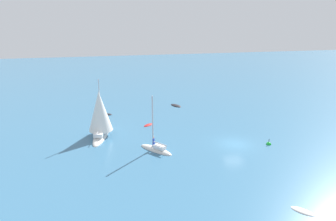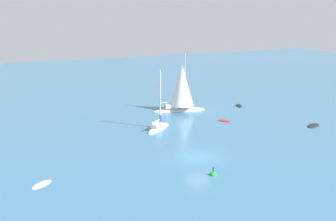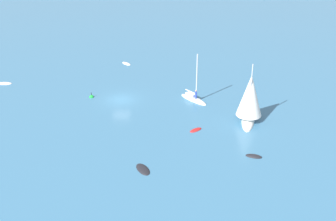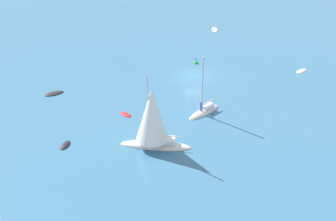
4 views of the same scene
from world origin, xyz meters
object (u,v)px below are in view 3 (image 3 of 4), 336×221
Objects in this scene: dinghy at (126,64)px; channel_buoy at (92,97)px; ketch at (194,99)px; tender_1 at (254,156)px; yacht at (250,100)px; skiff at (196,130)px; tender at (143,170)px; rib at (4,84)px.

dinghy is 2.00× the size of channel_buoy.
dinghy is 18.75m from ketch.
dinghy is 35.06m from tender_1.
yacht is at bearing 6.25° from ketch.
skiff is 0.22× the size of yacht.
dinghy is 0.26× the size of yacht.
ketch is at bearing 49.60° from skiff.
tender is at bearing -61.04° from ketch.
ketch is 6.88× the size of channel_buoy.
channel_buoy reaches higher than dinghy.
tender_1 is (-0.69, -9.09, -2.98)m from yacht.
channel_buoy is at bearing 158.94° from tender_1.
yacht reaches higher than tender_1.
channel_buoy is (-8.79, 18.94, 0.01)m from tender.
ketch is at bearing 128.36° from tender_1.
skiff is at bearing -56.86° from yacht.
tender is 0.33× the size of yacht.
yacht reaches higher than channel_buoy.
rib is (-18.44, -9.26, 0.00)m from dinghy.
yacht reaches higher than skiff.
tender is at bearing 135.56° from rib.
yacht is 4.17× the size of tender_1.
skiff is at bearing 164.91° from dinghy.
ketch is at bearing -3.03° from channel_buoy.
yacht is at bearing -75.75° from tender.
rib is 0.31× the size of ketch.
tender is 2.55× the size of channel_buoy.
skiff is 17.96m from channel_buoy.
dinghy is 28.17m from yacht.
channel_buoy is at bearing -96.82° from yacht.
channel_buoy reaches higher than tender.
tender is (4.99, -33.15, 0.00)m from dinghy.
dinghy is 14.71m from channel_buoy.
channel_buoy is (-21.36, 16.14, 0.01)m from tender_1.
tender_1 reaches higher than skiff.
dinghy is at bearing 136.06° from tender_1.
skiff is 1.73× the size of channel_buoy.
tender_1 is at bearing -83.92° from skiff.
tender_1 is (6.40, -6.19, 0.00)m from skiff.
tender is 20.88m from channel_buoy.
tender is 12.88m from tender_1.
ketch reaches higher than tender_1.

